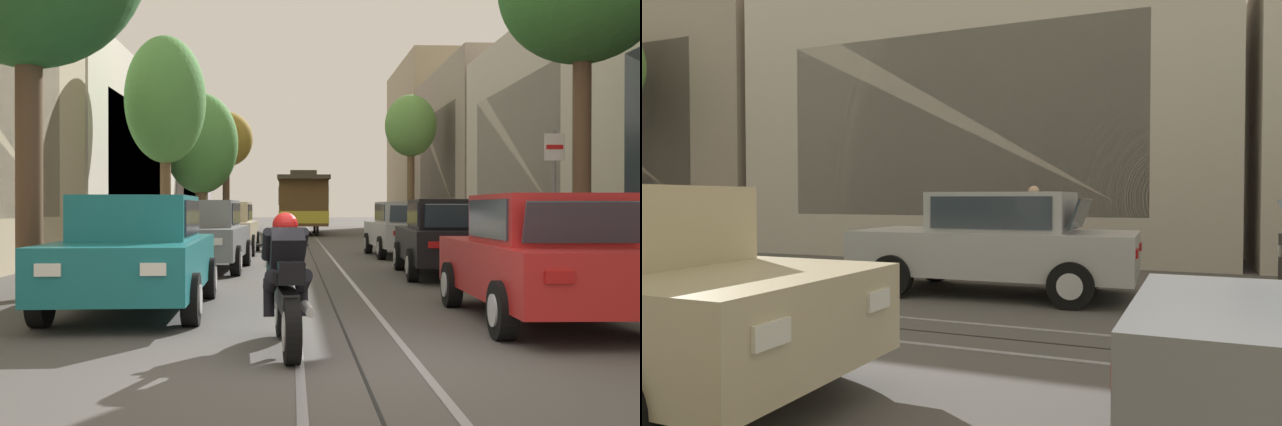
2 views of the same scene
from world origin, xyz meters
TOP-DOWN VIEW (x-y plane):
  - ground_plane at (0.00, 20.16)m, footprint 160.00×160.00m
  - trolley_track_rails at (0.00, 23.19)m, footprint 1.14×58.39m
  - building_facade_left at (-8.75, 22.55)m, footprint 4.78×50.09m
  - building_facade_right at (8.87, 25.96)m, footprint 4.92×50.09m
  - parked_car_teal_near_left at (-2.73, 3.35)m, footprint 2.10×4.40m
  - parked_car_grey_second_left at (-2.61, 9.92)m, footprint 2.06×4.39m
  - parked_car_beige_mid_left at (-2.63, 16.06)m, footprint 2.03×4.37m
  - parked_car_red_near_right at (2.54, 2.20)m, footprint 2.04×4.38m
  - parked_car_black_second_right at (2.65, 8.39)m, footprint 2.15×4.42m
  - parked_car_silver_mid_right at (2.68, 14.53)m, footprint 2.10×4.40m
  - street_tree_kerb_left_second at (-4.50, 16.31)m, footprint 2.50×2.65m
  - street_tree_kerb_left_mid at (-4.43, 24.86)m, footprint 3.13×2.65m
  - street_tree_kerb_left_fourth at (-4.44, 37.00)m, footprint 3.14×2.56m
  - street_tree_kerb_right_second at (4.78, 26.48)m, footprint 2.33×2.29m
  - cable_car_trolley at (-0.00, 32.80)m, footprint 2.60×9.14m
  - motorcycle_with_rider at (-0.66, 0.47)m, footprint 0.59×1.99m
  - pedestrian_on_left_pavement at (5.17, 14.58)m, footprint 0.55×0.42m
  - pedestrian_crossing_far at (-5.17, 20.37)m, footprint 0.55×0.41m
  - fire_hydrant at (-4.16, 10.34)m, footprint 0.40×0.22m
  - street_sign_post at (4.08, 6.15)m, footprint 0.36×0.07m

SIDE VIEW (x-z plane):
  - ground_plane at x=0.00m, z-range 0.00..0.00m
  - trolley_track_rails at x=0.00m, z-range 0.00..0.01m
  - fire_hydrant at x=-4.16m, z-range 0.00..0.84m
  - motorcycle_with_rider at x=-0.66m, z-range -0.04..1.33m
  - parked_car_teal_near_left at x=-2.73m, z-range 0.01..1.59m
  - parked_car_grey_second_left at x=-2.61m, z-range 0.01..1.59m
  - parked_car_beige_mid_left at x=-2.63m, z-range 0.01..1.59m
  - parked_car_red_near_right at x=2.54m, z-range 0.01..1.59m
  - parked_car_black_second_right at x=2.65m, z-range 0.01..1.59m
  - parked_car_silver_mid_right at x=2.68m, z-range 0.01..1.59m
  - pedestrian_crossing_far at x=-5.17m, z-range 0.11..1.83m
  - pedestrian_on_left_pavement at x=5.17m, z-range 0.12..1.85m
  - cable_car_trolley at x=0.00m, z-range 0.02..3.30m
  - street_sign_post at x=4.08m, z-range 0.34..3.13m
  - building_facade_left at x=-8.75m, z-range -0.14..7.78m
  - street_tree_kerb_left_mid at x=-4.43m, z-range 0.95..7.23m
  - building_facade_right at x=8.87m, z-range -1.18..9.64m
  - street_tree_kerb_left_second at x=-4.50m, z-range 1.35..8.09m
  - street_tree_kerb_right_second at x=4.78m, z-range 1.78..8.29m
  - street_tree_kerb_left_fourth at x=-4.44m, z-range 1.82..8.88m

